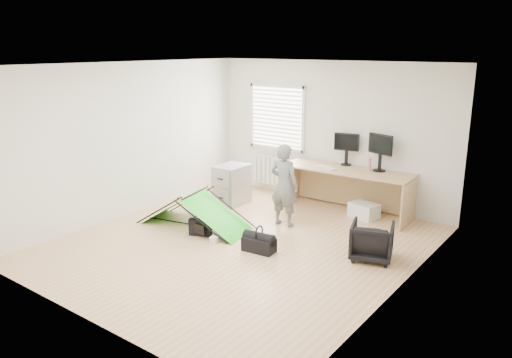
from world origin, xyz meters
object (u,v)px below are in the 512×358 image
Objects in this scene: office_chair at (372,241)px; duffel_bag at (259,245)px; monitor_right at (380,158)px; thermos at (369,164)px; filing_cabinet at (232,184)px; storage_crate at (364,210)px; kite at (196,210)px; desk at (345,191)px; laptop_bag at (200,227)px; person at (284,185)px; monitor_left at (347,154)px.

office_chair is 1.64m from duffel_bag.
monitor_right is 2.13× the size of thermos.
filing_cabinet is 1.57× the size of storage_crate.
office_chair is (3.25, -0.82, -0.11)m from filing_cabinet.
kite is (-2.04, -2.32, -0.64)m from thermos.
laptop_bag is at bearing -120.78° from desk.
filing_cabinet is 0.40× the size of kite.
monitor_right is at bearing 21.37° from thermos.
person reaches higher than office_chair.
thermos is at bearing 72.43° from duffel_bag.
monitor_right is at bearing -129.09° from person.
office_chair is (0.73, -1.86, -0.79)m from monitor_right.
kite is 3.91× the size of duffel_bag.
filing_cabinet is 1.64× the size of monitor_left.
storage_crate is (-0.11, -0.29, -0.92)m from monitor_right.
storage_crate is 2.94m from laptop_bag.
desk reaches higher than kite.
office_chair is 1.88m from person.
monitor_left reaches higher than storage_crate.
monitor_right reaches higher than duffel_bag.
storage_crate is at bearing 70.05° from duffel_bag.
laptop_bag is (-1.69, -2.59, -0.80)m from thermos.
storage_crate is at bearing 29.99° from laptop_bag.
filing_cabinet is 1.28× the size of office_chair.
kite is 1.52m from duffel_bag.
person is at bearing -115.50° from desk.
filing_cabinet is 2.81m from monitor_right.
monitor_right reaches higher than monitor_left.
person is 2.91× the size of duffel_bag.
thermos is 3.15m from kite.
person is at bearing 100.79° from duffel_bag.
laptop_bag is at bearing -125.56° from monitor_left.
monitor_left reaches higher than filing_cabinet.
duffel_bag is (-0.72, -2.61, -0.95)m from monitor_right.
desk reaches higher than storage_crate.
monitor_right is at bearing 34.95° from kite.
storage_crate is at bearing -93.37° from monitor_right.
laptop_bag is 1.14m from duffel_bag.
duffel_bag is (-0.19, -2.39, -0.30)m from desk.
monitor_right is 1.05× the size of duffel_bag.
office_chair reaches higher than storage_crate.
monitor_left is at bearing -167.49° from monitor_right.
thermos is at bearing 21.71° from desk.
kite is at bearing 118.56° from laptop_bag.
duffel_bag is (-0.60, -2.32, -0.03)m from storage_crate.
monitor_left is (1.84, 1.10, 0.65)m from filing_cabinet.
duffel_bag is (-0.55, -2.55, -0.83)m from thermos.
monitor_right is 3.37m from laptop_bag.
monitor_right is 0.86× the size of office_chair.
filing_cabinet is 0.54× the size of person.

